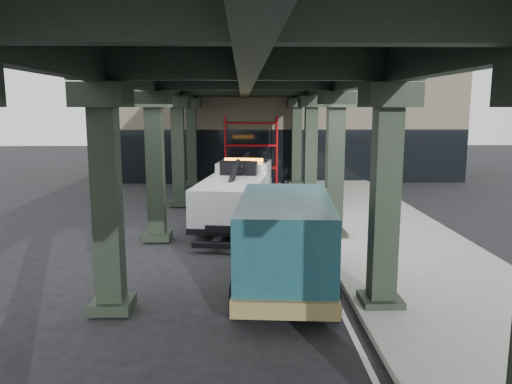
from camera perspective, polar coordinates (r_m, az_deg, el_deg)
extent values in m
plane|color=black|center=(15.27, 0.38, -7.48)|extent=(90.00, 90.00, 0.00)
cube|color=gray|center=(17.87, 14.79, -5.00)|extent=(5.00, 40.00, 0.15)
cube|color=silver|center=(17.32, 5.81, -5.43)|extent=(0.12, 38.00, 0.01)
cube|color=black|center=(11.20, 14.51, -0.93)|extent=(0.55, 0.55, 5.00)
cube|color=black|center=(11.02, 15.01, 10.64)|extent=(1.10, 1.10, 0.50)
cube|color=black|center=(11.84, 14.02, -12.04)|extent=(0.90, 0.90, 0.24)
cube|color=black|center=(16.98, 8.97, 2.78)|extent=(0.55, 0.55, 5.00)
cube|color=black|center=(16.87, 9.18, 10.39)|extent=(1.10, 1.10, 0.50)
cube|color=black|center=(17.41, 8.77, -4.82)|extent=(0.90, 0.90, 0.24)
cube|color=black|center=(22.88, 6.26, 4.59)|extent=(0.55, 0.55, 5.00)
cube|color=black|center=(22.79, 6.37, 10.23)|extent=(1.10, 1.10, 0.50)
cube|color=black|center=(23.19, 6.16, -1.13)|extent=(0.90, 0.90, 0.24)
cube|color=black|center=(28.81, 4.66, 5.65)|extent=(0.55, 0.55, 5.00)
cube|color=black|center=(28.75, 4.72, 10.13)|extent=(1.10, 1.10, 0.50)
cube|color=black|center=(29.07, 4.59, 1.09)|extent=(0.90, 0.90, 0.24)
cube|color=black|center=(11.15, -16.64, -1.08)|extent=(0.55, 0.55, 5.00)
cube|color=black|center=(10.98, -17.21, 10.55)|extent=(1.10, 1.10, 0.50)
cube|color=black|center=(11.79, -16.08, -12.22)|extent=(0.90, 0.90, 0.24)
cube|color=black|center=(16.95, -11.42, 2.70)|extent=(0.55, 0.55, 5.00)
cube|color=black|center=(16.83, -11.68, 10.32)|extent=(1.10, 1.10, 0.50)
cube|color=black|center=(17.38, -11.16, -4.92)|extent=(0.90, 0.90, 0.24)
cube|color=black|center=(22.85, -8.87, 4.53)|extent=(0.55, 0.55, 5.00)
cube|color=black|center=(22.77, -9.01, 10.18)|extent=(1.10, 1.10, 0.50)
cube|color=black|center=(23.17, -8.72, -1.19)|extent=(0.90, 0.90, 0.24)
cube|color=black|center=(28.80, -7.36, 5.60)|extent=(0.55, 0.55, 5.00)
cube|color=black|center=(28.73, -7.46, 10.08)|extent=(1.10, 1.10, 0.50)
cube|color=black|center=(29.05, -7.26, 1.03)|extent=(0.90, 0.90, 0.24)
cube|color=black|center=(16.90, 9.25, 13.10)|extent=(0.35, 32.00, 1.10)
cube|color=black|center=(16.87, -11.77, 13.04)|extent=(0.35, 32.00, 1.10)
cube|color=black|center=(16.61, -1.25, 13.29)|extent=(0.35, 32.00, 1.10)
cube|color=black|center=(16.67, -1.26, 15.69)|extent=(7.40, 32.00, 0.30)
cube|color=#C6B793|center=(34.67, 2.62, 8.83)|extent=(22.00, 10.00, 8.00)
cylinder|color=red|center=(29.60, -3.49, 4.80)|extent=(0.08, 0.08, 4.00)
cylinder|color=red|center=(28.81, -3.54, 4.67)|extent=(0.08, 0.08, 4.00)
cylinder|color=red|center=(29.65, 2.33, 4.82)|extent=(0.08, 0.08, 4.00)
cylinder|color=red|center=(28.86, 2.44, 4.68)|extent=(0.08, 0.08, 4.00)
cylinder|color=red|center=(29.69, -0.57, 2.89)|extent=(3.00, 0.08, 0.08)
cylinder|color=red|center=(29.56, -0.58, 5.40)|extent=(3.00, 0.08, 0.08)
cylinder|color=red|center=(29.50, -0.58, 7.91)|extent=(3.00, 0.08, 0.08)
cube|color=black|center=(19.32, -2.32, -1.90)|extent=(1.90, 6.81, 0.23)
cube|color=silver|center=(21.42, -1.34, 1.33)|extent=(2.42, 2.45, 1.62)
cube|color=silver|center=(22.41, -0.98, 0.54)|extent=(2.19, 0.94, 0.81)
cube|color=black|center=(21.58, -1.25, 2.60)|extent=(2.13, 1.46, 0.77)
cube|color=silver|center=(18.20, -2.87, -0.74)|extent=(2.81, 4.78, 1.26)
cube|color=orange|center=(21.13, -1.42, 3.68)|extent=(1.64, 0.49, 0.14)
cube|color=black|center=(19.83, -1.99, 2.75)|extent=(1.51, 0.75, 0.54)
cylinder|color=black|center=(18.27, -2.79, 1.44)|extent=(0.69, 3.15, 1.21)
cube|color=black|center=(16.20, -4.25, -5.34)|extent=(0.46, 1.29, 0.16)
cube|color=black|center=(15.61, -4.70, -6.09)|extent=(1.46, 0.44, 0.16)
cylinder|color=black|center=(22.00, -3.78, -0.85)|extent=(0.46, 1.03, 0.99)
cylinder|color=silver|center=(22.00, -3.78, -0.85)|extent=(0.43, 0.59, 0.54)
cylinder|color=black|center=(21.71, 1.37, -0.97)|extent=(0.46, 1.03, 0.99)
cylinder|color=silver|center=(21.71, 1.37, -0.97)|extent=(0.43, 0.59, 0.54)
cylinder|color=black|center=(19.14, -5.45, -2.46)|extent=(0.46, 1.03, 0.99)
cylinder|color=silver|center=(19.14, -5.45, -2.46)|extent=(0.43, 0.59, 0.54)
cylinder|color=black|center=(18.82, 0.46, -2.62)|extent=(0.46, 1.03, 0.99)
cylinder|color=silver|center=(18.82, 0.46, -2.62)|extent=(0.43, 0.59, 0.54)
cylinder|color=black|center=(18.03, -6.26, -3.23)|extent=(0.46, 1.03, 0.99)
cylinder|color=silver|center=(18.03, -6.26, -3.23)|extent=(0.43, 0.59, 0.54)
cylinder|color=black|center=(17.68, 0.02, -3.43)|extent=(0.46, 1.03, 0.99)
cylinder|color=silver|center=(17.68, 0.02, -3.43)|extent=(0.43, 0.59, 0.54)
cube|color=#133E47|center=(14.88, 3.30, -4.09)|extent=(2.17, 1.29, 0.92)
cube|color=#133E47|center=(12.06, 3.35, -5.37)|extent=(2.50, 4.74, 1.99)
cube|color=olive|center=(12.68, 3.31, -8.45)|extent=(2.64, 5.86, 0.36)
cube|color=black|center=(14.30, 3.34, -1.31)|extent=(2.02, 0.60, 0.85)
cube|color=black|center=(12.24, 3.37, -2.69)|extent=(2.46, 3.83, 0.56)
cube|color=silver|center=(15.50, 3.28, -5.08)|extent=(2.04, 0.29, 0.31)
cylinder|color=black|center=(14.99, -0.63, -6.10)|extent=(0.35, 0.88, 0.86)
cylinder|color=silver|center=(14.99, -0.63, -6.10)|extent=(0.36, 0.50, 0.47)
cylinder|color=black|center=(15.00, 7.20, -6.16)|extent=(0.35, 0.88, 0.86)
cylinder|color=silver|center=(15.00, 7.20, -6.16)|extent=(0.36, 0.50, 0.47)
cylinder|color=black|center=(10.95, -2.14, -12.17)|extent=(0.35, 0.88, 0.86)
cylinder|color=silver|center=(10.95, -2.14, -12.17)|extent=(0.36, 0.50, 0.47)
cylinder|color=black|center=(10.96, 8.78, -12.26)|extent=(0.35, 0.88, 0.86)
cylinder|color=silver|center=(10.96, 8.78, -12.26)|extent=(0.36, 0.50, 0.47)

